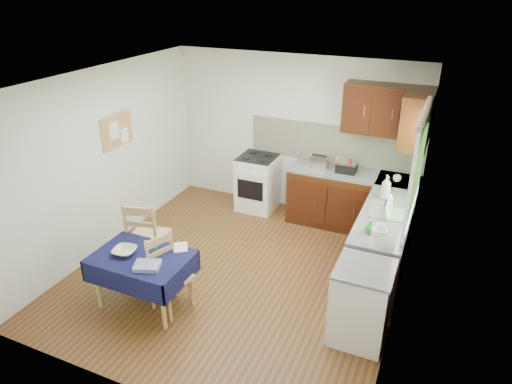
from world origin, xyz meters
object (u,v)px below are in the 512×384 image
at_px(chair_far, 146,235).
at_px(toaster, 319,161).
at_px(dish_rack, 389,213).
at_px(sandwich_press, 347,167).
at_px(chair_near, 168,272).
at_px(kettle, 379,236).
at_px(dining_table, 142,264).

distance_m(chair_far, toaster, 2.79).
distance_m(chair_far, dish_rack, 3.04).
bearing_deg(toaster, sandwich_press, -4.82).
xyz_separation_m(chair_near, kettle, (2.16, 0.84, 0.54)).
relative_size(toaster, dish_rack, 0.59).
bearing_deg(kettle, chair_far, -172.97).
bearing_deg(toaster, chair_near, -111.41).
height_order(dining_table, chair_near, chair_near).
relative_size(dining_table, kettle, 3.91).
bearing_deg(dish_rack, chair_near, -131.68).
bearing_deg(dining_table, kettle, 1.42).
distance_m(dining_table, kettle, 2.67).
xyz_separation_m(dining_table, chair_near, (0.31, 0.07, -0.07)).
bearing_deg(dining_table, dish_rack, 15.47).
height_order(dining_table, toaster, toaster).
bearing_deg(sandwich_press, kettle, -68.15).
xyz_separation_m(dish_rack, kettle, (0.01, -0.77, 0.10)).
bearing_deg(kettle, chair_near, -158.67).
bearing_deg(chair_near, chair_far, 72.47).
relative_size(chair_far, chair_near, 1.13).
xyz_separation_m(chair_far, sandwich_press, (2.01, 2.23, 0.43)).
height_order(chair_near, kettle, kettle).
bearing_deg(sandwich_press, toaster, 176.69).
distance_m(chair_far, kettle, 2.87).
bearing_deg(toaster, dining_table, -116.43).
bearing_deg(chair_near, dish_rack, -33.60).
xyz_separation_m(toaster, sandwich_press, (0.43, -0.02, -0.01)).
distance_m(dining_table, toaster, 3.10).
height_order(chair_near, sandwich_press, sandwich_press).
height_order(chair_far, chair_near, chair_far).
height_order(chair_far, dish_rack, dish_rack).
distance_m(toaster, dish_rack, 1.67).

